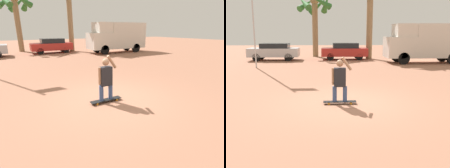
% 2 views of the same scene
% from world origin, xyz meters
% --- Properties ---
extents(ground_plane, '(80.00, 80.00, 0.00)m').
position_xyz_m(ground_plane, '(0.00, 0.00, 0.00)').
color(ground_plane, '#A36B51').
extents(skateboard, '(1.09, 0.23, 0.09)m').
position_xyz_m(skateboard, '(-0.24, -0.12, 0.07)').
color(skateboard, black).
rests_on(skateboard, ground_plane).
extents(person_skateboarder, '(0.66, 0.23, 1.47)m').
position_xyz_m(person_skateboarder, '(-0.24, -0.12, 0.85)').
color(person_skateboarder, '#384C7A').
rests_on(person_skateboarder, skateboard).
extents(camper_van, '(6.04, 2.02, 2.98)m').
position_xyz_m(camper_van, '(7.10, 11.01, 1.64)').
color(camper_van, black).
rests_on(camper_van, ground_plane).
extents(parked_car_red, '(3.99, 1.70, 1.44)m').
position_xyz_m(parked_car_red, '(1.01, 13.92, 0.76)').
color(parked_car_red, black).
rests_on(parked_car_red, ground_plane).
extents(palm_tree_center_background, '(3.49, 3.55, 5.89)m').
position_xyz_m(palm_tree_center_background, '(-1.61, 16.86, 4.50)').
color(palm_tree_center_background, '#8E704C').
rests_on(palm_tree_center_background, ground_plane).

